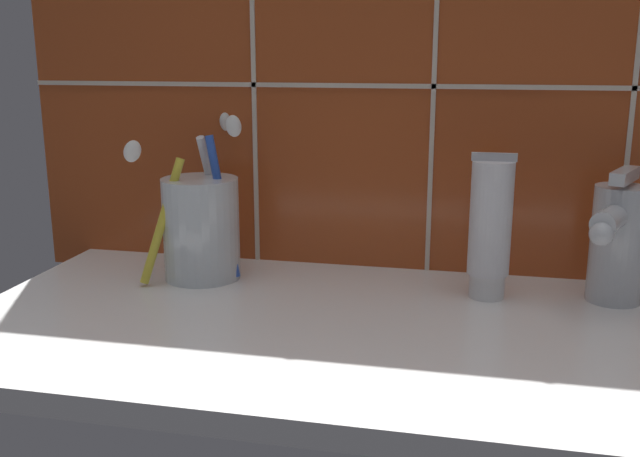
% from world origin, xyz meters
% --- Properties ---
extents(sink_counter, '(0.79, 0.36, 0.02)m').
position_xyz_m(sink_counter, '(0.00, 0.00, 0.01)').
color(sink_counter, white).
rests_on(sink_counter, ground).
extents(tile_wall_backsplash, '(0.89, 0.02, 0.58)m').
position_xyz_m(tile_wall_backsplash, '(0.00, 0.18, 0.29)').
color(tile_wall_backsplash, '#AD471E').
rests_on(tile_wall_backsplash, ground).
extents(toothbrush_cup, '(0.12, 0.15, 0.18)m').
position_xyz_m(toothbrush_cup, '(-0.21, 0.10, 0.08)').
color(toothbrush_cup, silver).
rests_on(toothbrush_cup, sink_counter).
extents(toothpaste_tube, '(0.04, 0.04, 0.14)m').
position_xyz_m(toothpaste_tube, '(0.08, 0.10, 0.09)').
color(toothpaste_tube, white).
rests_on(toothpaste_tube, sink_counter).
extents(sink_faucet, '(0.06, 0.10, 0.13)m').
position_xyz_m(sink_faucet, '(0.20, 0.11, 0.08)').
color(sink_faucet, silver).
rests_on(sink_faucet, sink_counter).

